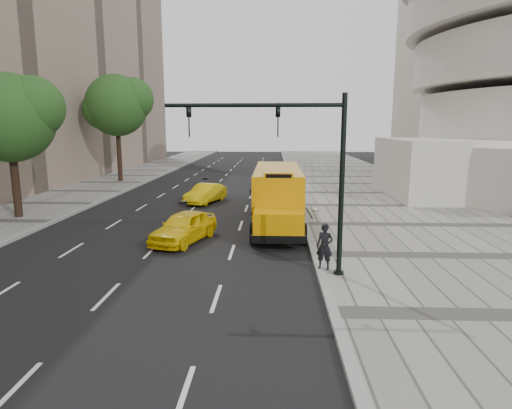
{
  "coord_description": "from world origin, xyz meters",
  "views": [
    {
      "loc": [
        4.27,
        -22.59,
        5.29
      ],
      "look_at": [
        3.5,
        -4.0,
        1.9
      ],
      "focal_mm": 30.0,
      "sensor_mm": 36.0,
      "label": 1
    }
  ],
  "objects_px": {
    "tree_b": "(11,117)",
    "school_bus": "(278,190)",
    "taxi_near": "(184,227)",
    "taxi_far": "(206,194)",
    "traffic_signal": "(301,163)",
    "pedestrian": "(325,246)",
    "tree_c": "(118,105)"
  },
  "relations": [
    {
      "from": "tree_b",
      "to": "school_bus",
      "type": "bearing_deg",
      "value": 0.5
    },
    {
      "from": "taxi_near",
      "to": "taxi_far",
      "type": "relative_size",
      "value": 1.04
    },
    {
      "from": "taxi_far",
      "to": "traffic_signal",
      "type": "height_order",
      "value": "traffic_signal"
    },
    {
      "from": "taxi_near",
      "to": "taxi_far",
      "type": "height_order",
      "value": "taxi_near"
    },
    {
      "from": "taxi_near",
      "to": "school_bus",
      "type": "bearing_deg",
      "value": 64.92
    },
    {
      "from": "tree_b",
      "to": "pedestrian",
      "type": "height_order",
      "value": "tree_b"
    },
    {
      "from": "taxi_far",
      "to": "pedestrian",
      "type": "bearing_deg",
      "value": -45.39
    },
    {
      "from": "tree_b",
      "to": "tree_c",
      "type": "height_order",
      "value": "tree_c"
    },
    {
      "from": "tree_c",
      "to": "school_bus",
      "type": "height_order",
      "value": "tree_c"
    },
    {
      "from": "tree_c",
      "to": "taxi_far",
      "type": "distance_m",
      "value": 16.14
    },
    {
      "from": "traffic_signal",
      "to": "tree_c",
      "type": "bearing_deg",
      "value": 121.08
    },
    {
      "from": "school_bus",
      "to": "tree_b",
      "type": "bearing_deg",
      "value": -179.5
    },
    {
      "from": "pedestrian",
      "to": "taxi_near",
      "type": "bearing_deg",
      "value": 166.17
    },
    {
      "from": "tree_c",
      "to": "pedestrian",
      "type": "distance_m",
      "value": 30.89
    },
    {
      "from": "school_bus",
      "to": "taxi_far",
      "type": "bearing_deg",
      "value": 131.24
    },
    {
      "from": "school_bus",
      "to": "pedestrian",
      "type": "distance_m",
      "value": 8.88
    },
    {
      "from": "taxi_near",
      "to": "pedestrian",
      "type": "bearing_deg",
      "value": -15.71
    },
    {
      "from": "tree_c",
      "to": "school_bus",
      "type": "xyz_separation_m",
      "value": [
        14.89,
        -16.62,
        -5.53
      ]
    },
    {
      "from": "tree_c",
      "to": "school_bus",
      "type": "relative_size",
      "value": 0.87
    },
    {
      "from": "taxi_far",
      "to": "pedestrian",
      "type": "xyz_separation_m",
      "value": [
        6.66,
        -14.41,
        0.34
      ]
    },
    {
      "from": "tree_c",
      "to": "taxi_near",
      "type": "bearing_deg",
      "value": -63.7
    },
    {
      "from": "tree_c",
      "to": "traffic_signal",
      "type": "relative_size",
      "value": 1.58
    },
    {
      "from": "tree_b",
      "to": "pedestrian",
      "type": "relative_size",
      "value": 4.86
    },
    {
      "from": "taxi_near",
      "to": "pedestrian",
      "type": "distance_m",
      "value": 7.25
    },
    {
      "from": "tree_c",
      "to": "school_bus",
      "type": "bearing_deg",
      "value": -48.14
    },
    {
      "from": "pedestrian",
      "to": "tree_c",
      "type": "bearing_deg",
      "value": 143.12
    },
    {
      "from": "tree_b",
      "to": "traffic_signal",
      "type": "xyz_separation_m",
      "value": [
        15.6,
        -9.1,
        -1.73
      ]
    },
    {
      "from": "tree_b",
      "to": "tree_c",
      "type": "relative_size",
      "value": 0.82
    },
    {
      "from": "school_bus",
      "to": "traffic_signal",
      "type": "distance_m",
      "value": 9.55
    },
    {
      "from": "tree_c",
      "to": "pedestrian",
      "type": "relative_size",
      "value": 5.94
    },
    {
      "from": "traffic_signal",
      "to": "school_bus",
      "type": "bearing_deg",
      "value": 94.28
    },
    {
      "from": "taxi_near",
      "to": "tree_b",
      "type": "bearing_deg",
      "value": 174.81
    }
  ]
}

